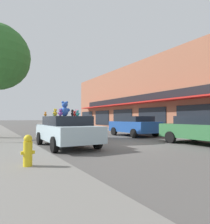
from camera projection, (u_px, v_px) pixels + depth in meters
The scene contains 17 objects.
ground_plane at pixel (128, 144), 10.47m from camera, with size 260.00×260.00×0.00m, color #514F4C.
sidewalk_far at pixel (199, 137), 13.52m from camera, with size 3.16×90.00×0.13m.
storefront_row at pixel (186, 97), 22.49m from camera, with size 11.70×35.01×7.56m.
plush_art_car at pixel (66, 130), 9.42m from camera, with size 2.12×4.44×1.43m.
teddy_bear_giant at pixel (65, 109), 9.83m from camera, with size 0.55×0.34×0.75m.
teddy_bear_green at pixel (54, 114), 9.71m from camera, with size 0.14×0.17×0.22m.
teddy_bear_white at pixel (54, 114), 10.08m from camera, with size 0.22×0.17×0.29m.
teddy_bear_pink at pixel (77, 113), 9.71m from camera, with size 0.22×0.24×0.33m.
teddy_bear_purple at pixel (60, 113), 8.69m from camera, with size 0.24×0.17×0.31m.
teddy_bear_yellow at pixel (55, 112), 9.02m from camera, with size 0.26×0.20×0.35m.
teddy_bear_black at pixel (72, 113), 8.96m from camera, with size 0.20×0.21×0.30m.
teddy_bear_red at pixel (74, 114), 9.53m from camera, with size 0.19×0.14×0.25m.
teddy_bear_orange at pixel (45, 114), 10.03m from camera, with size 0.18×0.12×0.24m.
teddy_bear_teal at pixel (78, 113), 9.52m from camera, with size 0.20×0.19×0.29m.
parked_car_far_left at pixel (205, 129), 10.11m from camera, with size 2.24×4.29×1.46m.
parked_car_far_center at pixel (134, 125), 15.06m from camera, with size 2.18×4.00×1.48m.
fire_hydrant at pixel (28, 150), 5.03m from camera, with size 0.33×0.22×0.79m.
Camera 1 is at (-6.33, -8.49, 1.34)m, focal length 32.00 mm.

